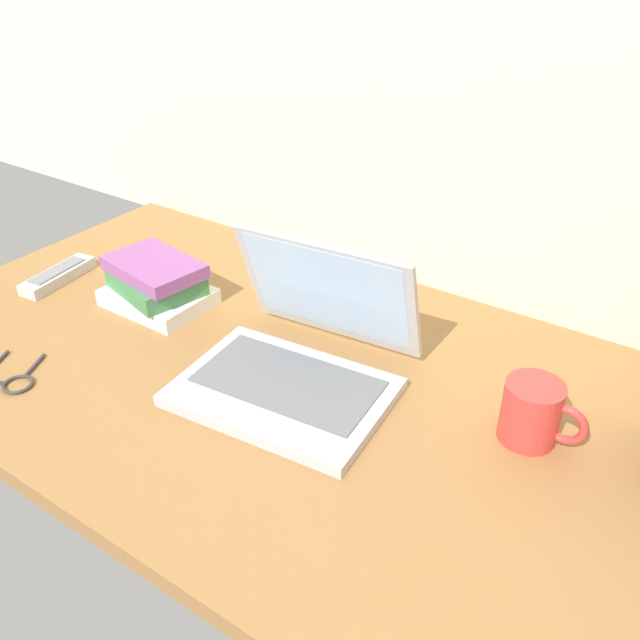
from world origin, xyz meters
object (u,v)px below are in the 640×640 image
coffee_mug (533,412)px  eyeglasses (0,381)px  remote_control_near (58,275)px  book_stack (157,284)px  laptop (299,356)px

coffee_mug → eyeglasses: (-0.72, -0.34, -0.04)m
remote_control_near → book_stack: (0.23, 0.05, 0.03)m
laptop → remote_control_near: (-0.58, -0.00, -0.03)m
laptop → coffee_mug: 0.35m
laptop → eyeglasses: 0.46m
laptop → coffee_mug: size_ratio=2.83×
coffee_mug → laptop: bearing=-168.5°
coffee_mug → book_stack: 0.69m
remote_control_near → eyeglasses: bearing=-52.5°
laptop → book_stack: size_ratio=1.75×
laptop → remote_control_near: size_ratio=2.01×
remote_control_near → coffee_mug: bearing=4.6°
remote_control_near → book_stack: size_ratio=0.87×
coffee_mug → eyeglasses: size_ratio=0.88×
eyeglasses → book_stack: 0.31m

